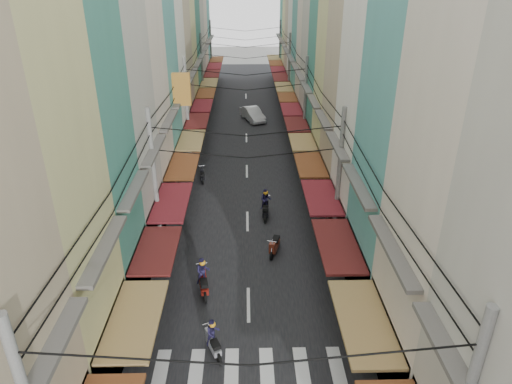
{
  "coord_description": "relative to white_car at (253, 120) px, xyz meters",
  "views": [
    {
      "loc": [
        -0.03,
        -19.11,
        14.26
      ],
      "look_at": [
        0.52,
        4.85,
        2.62
      ],
      "focal_mm": 32.0,
      "sensor_mm": 36.0,
      "label": 1
    }
  ],
  "objects": [
    {
      "name": "crosswalk",
      "position": [
        -0.7,
        -33.62,
        0.03
      ],
      "size": [
        7.55,
        2.4,
        0.01
      ],
      "color": "silver",
      "rests_on": "ground"
    },
    {
      "name": "parked_scooters",
      "position": [
        2.49,
        -32.2,
        0.47
      ],
      "size": [
        13.04,
        14.56,
        1.01
      ],
      "color": "black",
      "rests_on": "ground"
    },
    {
      "name": "building_row_left",
      "position": [
        -8.62,
        -11.05,
        9.78
      ],
      "size": [
        7.8,
        67.67,
        23.7
      ],
      "color": "silver",
      "rests_on": "ground"
    },
    {
      "name": "building_row_right",
      "position": [
        7.22,
        -11.17,
        9.41
      ],
      "size": [
        7.8,
        68.98,
        22.59
      ],
      "color": "#3B816F",
      "rests_on": "ground"
    },
    {
      "name": "utility_poles",
      "position": [
        -0.7,
        -12.6,
        6.59
      ],
      "size": [
        10.2,
        66.13,
        8.2
      ],
      "color": "slate",
      "rests_on": "ground"
    },
    {
      "name": "traffic_sign",
      "position": [
        5.03,
        -29.03,
        2.34
      ],
      "size": [
        0.1,
        0.7,
        3.17
      ],
      "color": "slate",
      "rests_on": "ground"
    },
    {
      "name": "market_umbrella",
      "position": [
        6.09,
        -30.39,
        2.14
      ],
      "size": [
        2.31,
        2.31,
        2.43
      ],
      "color": "#B2B2B7",
      "rests_on": "ground"
    },
    {
      "name": "sidewalk_left",
      "position": [
        -7.2,
        -7.62,
        0.03
      ],
      "size": [
        3.0,
        80.0,
        0.06
      ],
      "primitive_type": "cube",
      "color": "gray",
      "rests_on": "ground"
    },
    {
      "name": "white_car",
      "position": [
        0.0,
        0.0,
        0.0
      ],
      "size": [
        5.23,
        3.45,
        1.72
      ],
      "primitive_type": "imported",
      "rotation": [
        0.0,
        0.0,
        0.35
      ],
      "color": "silver",
      "rests_on": "ground"
    },
    {
      "name": "moving_scooters",
      "position": [
        -1.36,
        -25.71,
        0.56
      ],
      "size": [
        5.17,
        18.91,
        1.98
      ],
      "color": "black",
      "rests_on": "ground"
    },
    {
      "name": "bicycle",
      "position": [
        4.8,
        -24.62,
        0.0
      ],
      "size": [
        1.62,
        0.75,
        1.07
      ],
      "primitive_type": "imported",
      "rotation": [
        0.0,
        0.0,
        1.46
      ],
      "color": "black",
      "rests_on": "ground"
    },
    {
      "name": "pedestrians",
      "position": [
        -5.21,
        -24.56,
        1.01
      ],
      "size": [
        12.45,
        26.61,
        2.12
      ],
      "color": "#261E28",
      "rests_on": "ground"
    },
    {
      "name": "road",
      "position": [
        -0.7,
        -7.62,
        0.01
      ],
      "size": [
        10.0,
        80.0,
        0.02
      ],
      "primitive_type": "cube",
      "color": "black",
      "rests_on": "ground"
    },
    {
      "name": "sidewalk_right",
      "position": [
        5.8,
        -7.62,
        0.03
      ],
      "size": [
        3.0,
        80.0,
        0.06
      ],
      "primitive_type": "cube",
      "color": "gray",
      "rests_on": "ground"
    },
    {
      "name": "ground",
      "position": [
        -0.7,
        -27.62,
        0.0
      ],
      "size": [
        160.0,
        160.0,
        0.0
      ],
      "primitive_type": "plane",
      "color": "slate",
      "rests_on": "ground"
    }
  ]
}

